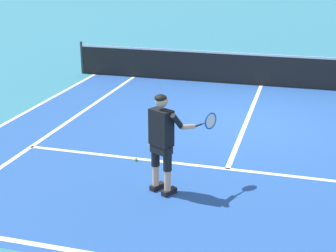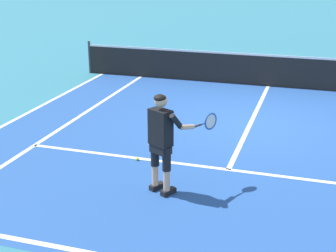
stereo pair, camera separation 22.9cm
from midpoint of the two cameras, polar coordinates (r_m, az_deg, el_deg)
The scene contains 9 objects.
ground_plane at distance 11.76m, azimuth 8.48°, elevation 0.31°, with size 80.00×80.00×0.00m, color teal.
court_inner_surface at distance 10.70m, azimuth 7.66°, elevation -1.59°, with size 10.98×10.02×0.00m, color #234C93.
line_service at distance 9.24m, azimuth 6.20°, elevation -4.98°, with size 8.23×0.10×0.01m, color white.
line_centre_service at distance 12.20m, azimuth 8.79°, elevation 1.03°, with size 0.10×6.40×0.01m, color white.
line_singles_left at distance 11.92m, azimuth -12.27°, elevation 0.37°, with size 0.10×9.62×0.01m, color white.
line_doubles_left at distance 12.61m, azimuth -17.81°, elevation 0.91°, with size 0.10×9.62×0.01m, color white.
tennis_net at distance 15.15m, azimuth 10.46°, elevation 6.47°, with size 11.96×0.08×1.07m.
tennis_player at distance 7.95m, azimuth -1.43°, elevation -1.30°, with size 1.03×0.92×1.71m.
tennis_ball_near_feet at distance 9.56m, azimuth -4.45°, elevation -3.89°, with size 0.07×0.07×0.07m, color #CCE02D.
Camera 1 is at (1.21, -11.08, 3.80)m, focal length 52.48 mm.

